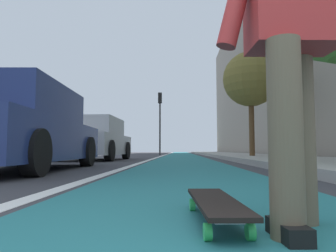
# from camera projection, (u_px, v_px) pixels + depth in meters

# --- Properties ---
(ground_plane) EXTENTS (80.00, 80.00, 0.00)m
(ground_plane) POSITION_uv_depth(u_px,v_px,m) (183.00, 161.00, 10.25)
(ground_plane) COLOR #38383D
(bike_lane_paint) EXTENTS (56.00, 2.14, 0.00)m
(bike_lane_paint) POSITION_uv_depth(u_px,v_px,m) (181.00, 155.00, 24.20)
(bike_lane_paint) COLOR #237075
(bike_lane_paint) RESTS_ON ground
(lane_stripe_white) EXTENTS (52.00, 0.16, 0.01)m
(lane_stripe_white) POSITION_uv_depth(u_px,v_px,m) (163.00, 155.00, 20.26)
(lane_stripe_white) COLOR silver
(lane_stripe_white) RESTS_ON ground
(sidewalk_curb) EXTENTS (52.00, 3.20, 0.14)m
(sidewalk_curb) POSITION_uv_depth(u_px,v_px,m) (235.00, 155.00, 18.10)
(sidewalk_curb) COLOR #9E9B93
(sidewalk_curb) RESTS_ON ground
(building_facade) EXTENTS (40.00, 1.20, 13.20)m
(building_facade) POSITION_uv_depth(u_px,v_px,m) (257.00, 65.00, 22.51)
(building_facade) COLOR gray
(building_facade) RESTS_ON ground
(skateboard) EXTENTS (0.85, 0.25, 0.11)m
(skateboard) POSITION_uv_depth(u_px,v_px,m) (216.00, 204.00, 1.52)
(skateboard) COLOR green
(skateboard) RESTS_ON ground
(skater_person) EXTENTS (0.47, 0.72, 1.64)m
(skater_person) POSITION_uv_depth(u_px,v_px,m) (292.00, 24.00, 1.42)
(skater_person) COLOR brown
(skater_person) RESTS_ON ground
(parked_car_near) EXTENTS (4.44, 2.02, 1.48)m
(parked_car_near) POSITION_uv_depth(u_px,v_px,m) (21.00, 130.00, 5.43)
(parked_car_near) COLOR navy
(parked_car_near) RESTS_ON ground
(parked_car_mid) EXTENTS (4.19, 2.04, 1.50)m
(parked_car_mid) POSITION_uv_depth(u_px,v_px,m) (95.00, 140.00, 11.02)
(parked_car_mid) COLOR #B7B7BC
(parked_car_mid) RESTS_ON ground
(traffic_light) EXTENTS (0.33, 0.28, 4.71)m
(traffic_light) POSITION_uv_depth(u_px,v_px,m) (160.00, 112.00, 23.23)
(traffic_light) COLOR #2D2D2D
(traffic_light) RESTS_ON ground
(street_tree_mid) EXTENTS (2.20, 2.20, 4.29)m
(street_tree_mid) POSITION_uv_depth(u_px,v_px,m) (251.00, 79.00, 12.24)
(street_tree_mid) COLOR brown
(street_tree_mid) RESTS_ON ground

